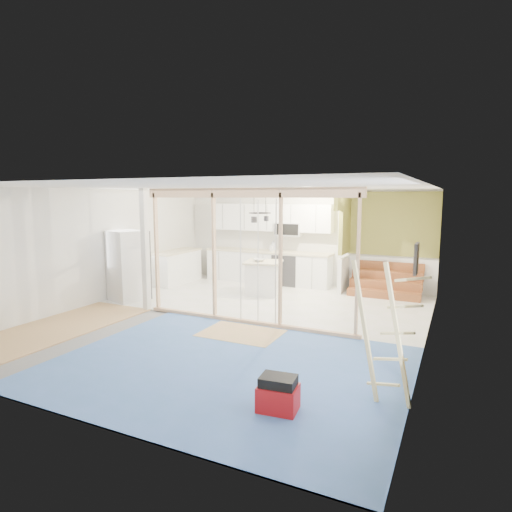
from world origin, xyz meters
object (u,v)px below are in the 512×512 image
at_px(fridge, 127,266).
at_px(ladder, 385,333).
at_px(toolbox, 278,395).
at_px(island, 263,278).

bearing_deg(fridge, ladder, -5.53).
relative_size(fridge, toolbox, 3.47).
distance_m(island, ladder, 5.78).
bearing_deg(ladder, island, 142.04).
height_order(fridge, ladder, ladder).
bearing_deg(island, ladder, -64.42).
distance_m(toolbox, ladder, 1.43).
height_order(island, toolbox, island).
height_order(fridge, island, fridge).
relative_size(fridge, ladder, 0.98).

